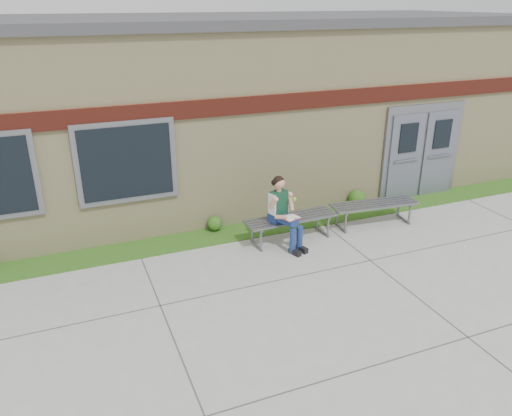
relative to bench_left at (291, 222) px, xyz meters
name	(u,v)px	position (x,y,z in m)	size (l,w,h in m)	color
ground	(338,284)	(0.01, -1.89, -0.38)	(80.00, 80.00, 0.00)	#9E9E99
grass_strip	(277,225)	(0.01, 0.71, -0.37)	(16.00, 0.80, 0.02)	#1E5015
school_building	(224,102)	(0.01, 4.10, 1.72)	(16.20, 6.22, 4.20)	beige
bench_left	(291,222)	(0.00, 0.00, 0.00)	(1.93, 0.60, 0.50)	slate
bench_right	(374,208)	(2.00, 0.00, 0.00)	(1.96, 0.71, 0.50)	slate
girl	(284,211)	(-0.26, -0.21, 0.37)	(0.62, 0.89, 1.44)	navy
shrub_mid	(215,223)	(-1.31, 0.96, -0.20)	(0.32, 0.32, 0.32)	#1E5015
shrub_east	(357,198)	(2.20, 0.96, -0.16)	(0.41, 0.41, 0.41)	#1E5015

